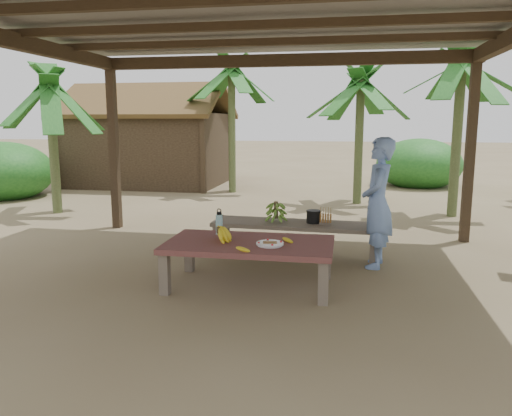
% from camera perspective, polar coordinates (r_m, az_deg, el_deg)
% --- Properties ---
extents(ground, '(80.00, 80.00, 0.00)m').
position_cam_1_polar(ground, '(5.86, -0.27, -7.90)').
color(ground, brown).
rests_on(ground, ground).
extents(pavilion, '(6.60, 5.60, 2.95)m').
position_cam_1_polar(pavilion, '(5.65, -0.47, 19.96)').
color(pavilion, black).
rests_on(pavilion, ground).
extents(work_table, '(1.80, 1.01, 0.50)m').
position_cam_1_polar(work_table, '(5.43, -0.74, -4.56)').
color(work_table, brown).
rests_on(work_table, ground).
extents(bench, '(2.23, 0.72, 0.45)m').
position_cam_1_polar(bench, '(6.70, 4.46, -2.15)').
color(bench, brown).
rests_on(bench, ground).
extents(ripe_banana_bunch, '(0.35, 0.33, 0.17)m').
position_cam_1_polar(ripe_banana_bunch, '(5.45, -4.35, -2.89)').
color(ripe_banana_bunch, yellow).
rests_on(ripe_banana_bunch, work_table).
extents(plate, '(0.29, 0.29, 0.04)m').
position_cam_1_polar(plate, '(5.25, 1.60, -4.12)').
color(plate, white).
rests_on(plate, work_table).
extents(loose_banana_front, '(0.17, 0.09, 0.04)m').
position_cam_1_polar(loose_banana_front, '(5.02, -1.50, -4.75)').
color(loose_banana_front, yellow).
rests_on(loose_banana_front, work_table).
extents(loose_banana_side, '(0.16, 0.14, 0.04)m').
position_cam_1_polar(loose_banana_side, '(5.41, 3.64, -3.69)').
color(loose_banana_side, yellow).
rests_on(loose_banana_side, work_table).
extents(water_flask, '(0.08, 0.08, 0.30)m').
position_cam_1_polar(water_flask, '(5.77, -4.22, -1.77)').
color(water_flask, '#3CAABC').
rests_on(water_flask, work_table).
extents(green_banana_stalk, '(0.27, 0.27, 0.29)m').
position_cam_1_polar(green_banana_stalk, '(6.71, 2.30, -0.37)').
color(green_banana_stalk, '#598C2D').
rests_on(green_banana_stalk, bench).
extents(cooking_pot, '(0.19, 0.19, 0.16)m').
position_cam_1_polar(cooking_pot, '(6.69, 6.61, -1.02)').
color(cooking_pot, black).
rests_on(cooking_pot, bench).
extents(skewer_rack, '(0.18, 0.09, 0.24)m').
position_cam_1_polar(skewer_rack, '(6.57, 7.96, -0.90)').
color(skewer_rack, '#A57F47').
rests_on(skewer_rack, bench).
extents(woman, '(0.44, 0.62, 1.60)m').
position_cam_1_polar(woman, '(6.28, 13.73, 0.56)').
color(woman, '#6784C3').
rests_on(woman, ground).
extents(hut, '(4.40, 3.43, 2.85)m').
position_cam_1_polar(hut, '(14.59, -12.01, 6.99)').
color(hut, black).
rests_on(hut, ground).
extents(banana_plant_ne, '(1.80, 1.80, 3.10)m').
position_cam_1_polar(banana_plant_ne, '(10.10, 22.39, 13.86)').
color(banana_plant_ne, '#596638').
rests_on(banana_plant_ne, ground).
extents(banana_plant_n, '(1.80, 1.80, 2.86)m').
position_cam_1_polar(banana_plant_n, '(11.08, 11.87, 12.73)').
color(banana_plant_n, '#596638').
rests_on(banana_plant_n, ground).
extents(banana_plant_nw, '(1.80, 1.80, 3.30)m').
position_cam_1_polar(banana_plant_nw, '(12.67, -2.82, 14.49)').
color(banana_plant_nw, '#596638').
rests_on(banana_plant_nw, ground).
extents(banana_plant_w, '(1.80, 1.80, 2.67)m').
position_cam_1_polar(banana_plant_w, '(10.50, -22.48, 11.37)').
color(banana_plant_w, '#596638').
rests_on(banana_plant_w, ground).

